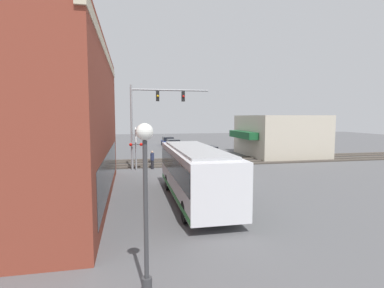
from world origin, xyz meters
The scene contains 13 objects.
ground_plane centered at (0.00, 0.00, 0.00)m, with size 120.00×120.00×0.00m, color #565659.
shop_building centered at (10.84, -11.59, 2.45)m, with size 9.45×9.48×4.89m.
city_bus centered at (-6.71, 2.80, 1.68)m, with size 10.19×2.59×3.04m.
traffic_signal_gantry centered at (4.11, 4.31, 5.40)m, with size 0.42×7.03×7.51m.
crossing_signal centered at (3.82, 5.81, 2.30)m, with size 1.41×1.18×3.81m.
streetlamp centered at (-15.18, 5.95, 2.74)m, with size 0.44×0.44×4.58m.
rail_track_near centered at (6.00, 0.00, 0.03)m, with size 2.60×60.00×0.15m.
rail_track_far centered at (9.20, 0.00, 0.03)m, with size 2.60×60.00×0.15m.
parked_car_black centered at (10.81, -2.60, 0.64)m, with size 4.80×1.82×1.36m.
parked_car_grey centered at (19.90, 0.20, 0.69)m, with size 4.33×1.82×1.49m.
parked_car_blue centered at (26.23, 0.20, 0.67)m, with size 4.53×1.82×1.43m.
pedestrian_at_crossing centered at (4.29, 4.36, 0.84)m, with size 0.34×0.34×1.66m.
pedestrian_near_bus centered at (-8.63, 0.71, 0.84)m, with size 0.34×0.34×1.65m.
Camera 1 is at (-22.81, 6.32, 4.74)m, focal length 28.00 mm.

